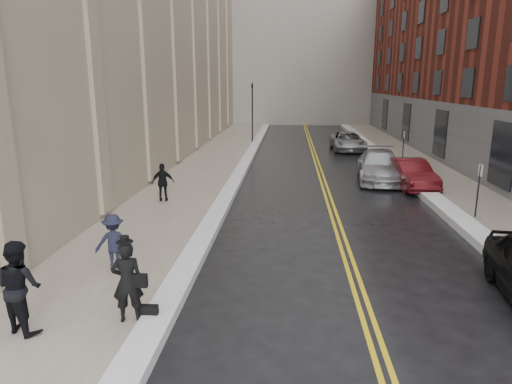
% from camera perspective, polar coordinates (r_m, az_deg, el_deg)
% --- Properties ---
extents(ground, '(160.00, 160.00, 0.00)m').
position_cam_1_polar(ground, '(10.96, 0.34, -15.11)').
color(ground, black).
rests_on(ground, ground).
extents(sidewalk_left, '(4.00, 64.00, 0.15)m').
position_cam_1_polar(sidewalk_left, '(26.62, -7.01, 2.26)').
color(sidewalk_left, gray).
rests_on(sidewalk_left, ground).
extents(sidewalk_right, '(3.00, 64.00, 0.15)m').
position_cam_1_polar(sidewalk_right, '(27.42, 21.89, 1.70)').
color(sidewalk_right, gray).
rests_on(sidewalk_right, ground).
extents(lane_stripe_a, '(0.12, 64.00, 0.01)m').
position_cam_1_polar(lane_stripe_a, '(26.19, 7.94, 1.88)').
color(lane_stripe_a, gold).
rests_on(lane_stripe_a, ground).
extents(lane_stripe_b, '(0.12, 64.00, 0.01)m').
position_cam_1_polar(lane_stripe_b, '(26.20, 8.47, 1.87)').
color(lane_stripe_b, gold).
rests_on(lane_stripe_b, ground).
extents(snow_ridge_left, '(0.70, 60.80, 0.26)m').
position_cam_1_polar(snow_ridge_left, '(26.26, -2.08, 2.32)').
color(snow_ridge_left, white).
rests_on(snow_ridge_left, ground).
extents(snow_ridge_right, '(0.85, 60.80, 0.30)m').
position_cam_1_polar(snow_ridge_right, '(26.90, 18.15, 1.96)').
color(snow_ridge_right, white).
rests_on(snow_ridge_right, ground).
extents(traffic_signal, '(0.18, 0.15, 5.20)m').
position_cam_1_polar(traffic_signal, '(39.79, -0.46, 10.46)').
color(traffic_signal, black).
rests_on(traffic_signal, ground).
extents(parking_sign_near, '(0.06, 0.35, 2.23)m').
position_cam_1_polar(parking_sign_near, '(19.43, 26.05, 0.59)').
color(parking_sign_near, black).
rests_on(parking_sign_near, ground).
extents(parking_sign_far, '(0.06, 0.35, 2.23)m').
position_cam_1_polar(parking_sign_far, '(30.72, 17.94, 5.63)').
color(parking_sign_far, black).
rests_on(parking_sign_far, ground).
extents(car_maroon, '(1.99, 4.56, 1.46)m').
position_cam_1_polar(car_maroon, '(24.41, 18.77, 2.16)').
color(car_maroon, '#4F0E13').
rests_on(car_maroon, ground).
extents(car_silver_near, '(2.87, 5.81, 1.62)m').
position_cam_1_polar(car_silver_near, '(25.76, 15.20, 3.17)').
color(car_silver_near, '#9B9DA2').
rests_on(car_silver_near, ground).
extents(car_silver_far, '(2.46, 5.26, 1.46)m').
position_cam_1_polar(car_silver_far, '(36.75, 11.38, 6.25)').
color(car_silver_far, '#919498').
rests_on(car_silver_far, ground).
extents(pedestrian_main, '(0.75, 0.58, 1.82)m').
position_cam_1_polar(pedestrian_main, '(10.41, -15.78, -10.76)').
color(pedestrian_main, black).
rests_on(pedestrian_main, sidewalk_left).
extents(pedestrian_a, '(1.19, 1.08, 1.99)m').
position_cam_1_polar(pedestrian_a, '(10.81, -27.50, -10.43)').
color(pedestrian_a, black).
rests_on(pedestrian_a, sidewalk_left).
extents(pedestrian_b, '(1.16, 0.88, 1.59)m').
position_cam_1_polar(pedestrian_b, '(13.32, -17.35, -5.98)').
color(pedestrian_b, black).
rests_on(pedestrian_b, sidewalk_left).
extents(pedestrian_c, '(1.04, 0.58, 1.67)m').
position_cam_1_polar(pedestrian_c, '(20.35, -11.55, 1.19)').
color(pedestrian_c, black).
rests_on(pedestrian_c, sidewalk_left).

